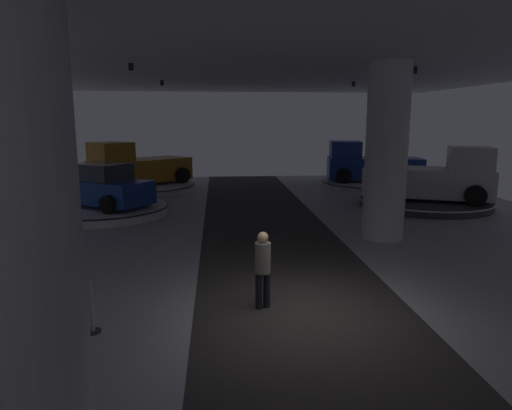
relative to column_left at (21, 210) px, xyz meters
The scene contains 14 objects.
ground 5.67m from the column_left, 36.65° to the left, with size 24.00×44.00×0.06m.
ceiling_with_spotlights 5.69m from the column_left, 36.65° to the left, with size 24.00×44.00×0.39m.
column_left is the anchor object (origin of this frame).
column_right 11.41m from the column_left, 48.38° to the left, with size 1.31×1.31×5.50m.
display_platform_deep_right 23.47m from the column_left, 60.77° to the left, with size 6.02×6.02×0.22m.
pickup_truck_deep_right 23.27m from the column_left, 61.52° to the left, with size 5.57×3.35×2.30m.
display_platform_far_right 17.95m from the column_left, 50.22° to the left, with size 5.68×5.68×0.32m.
pickup_truck_far_right 17.93m from the column_left, 49.24° to the left, with size 5.70×4.17×2.30m.
display_platform_far_left 13.51m from the column_left, 100.21° to the left, with size 5.30×5.30×0.36m.
display_car_far_left 13.35m from the column_left, 100.11° to the left, with size 4.49×3.85×1.71m.
display_platform_deep_left 19.57m from the column_left, 95.20° to the left, with size 5.68×5.68×0.33m.
pickup_truck_deep_left 19.27m from the column_left, 95.97° to the left, with size 5.36×5.09×2.30m.
visitor_walking_near 4.93m from the column_left, 46.21° to the left, with size 0.32×0.32×1.59m.
stanchion_b 3.43m from the column_left, 89.84° to the left, with size 0.28×0.28×1.01m.
Camera 1 is at (-1.69, -8.38, 3.79)m, focal length 32.09 mm.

